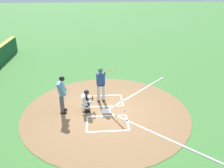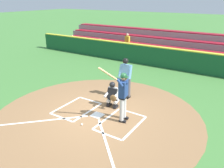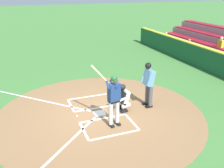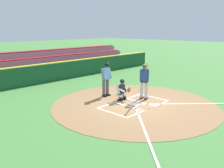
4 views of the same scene
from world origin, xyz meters
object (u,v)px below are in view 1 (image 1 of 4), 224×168
catcher (87,100)px  plate_umpire (62,92)px  batter (101,82)px  baseball (124,110)px

catcher → plate_umpire: size_ratio=0.61×
batter → plate_umpire: bearing=-63.3°
batter → catcher: batter is taller
plate_umpire → baseball: (0.13, 2.92, -1.04)m
plate_umpire → baseball: plate_umpire is taller
batter → catcher: bearing=-39.2°
batter → plate_umpire: (0.93, -1.85, -0.02)m
batter → baseball: bearing=45.6°
batter → baseball: 1.84m
plate_umpire → baseball: size_ratio=25.20×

